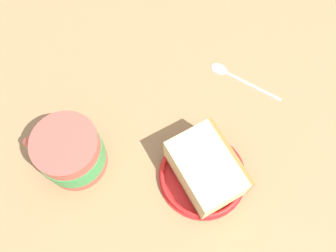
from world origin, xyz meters
TOP-DOWN VIEW (x-y plane):
  - ground_plane at (0.00, 0.00)cm, footprint 131.66×131.66cm
  - small_plate at (-4.83, -2.29)cm, footprint 13.50×13.50cm
  - cake_slice at (-4.64, -2.49)cm, footprint 13.63×13.57cm
  - tea_mug at (-7.51, 17.30)cm, footprint 9.65×12.12cm
  - teaspoon at (14.03, -3.02)cm, footprint 4.89×13.13cm

SIDE VIEW (x-z plane):
  - ground_plane at x=0.00cm, z-range -3.20..0.00cm
  - teaspoon at x=14.03cm, z-range -0.05..0.75cm
  - small_plate at x=-4.83cm, z-range -0.01..1.53cm
  - cake_slice at x=-4.64cm, z-range 0.94..7.00cm
  - tea_mug at x=-7.51cm, z-range 0.01..8.91cm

